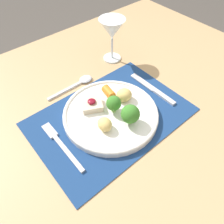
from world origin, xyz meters
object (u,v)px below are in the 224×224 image
at_px(wine_glass_near, 112,30).
at_px(knife, 155,91).
at_px(spoon, 80,82).
at_px(dinner_plate, 113,113).
at_px(fork, 60,143).

bearing_deg(wine_glass_near, knife, -92.90).
bearing_deg(spoon, dinner_plate, -90.95).
bearing_deg(dinner_plate, fork, 173.64).
bearing_deg(fork, spoon, 44.29).
xyz_separation_m(fork, spoon, (0.19, 0.17, -0.00)).
relative_size(fork, knife, 1.00).
xyz_separation_m(dinner_plate, fork, (-0.18, 0.02, -0.01)).
bearing_deg(dinner_plate, spoon, 86.22).
distance_m(spoon, wine_glass_near, 0.22).
bearing_deg(spoon, knife, -47.08).
relative_size(dinner_plate, spoon, 1.62).
height_order(dinner_plate, fork, dinner_plate).
height_order(dinner_plate, wine_glass_near, wine_glass_near).
bearing_deg(knife, dinner_plate, 178.76).
xyz_separation_m(fork, knife, (0.36, -0.03, 0.00)).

